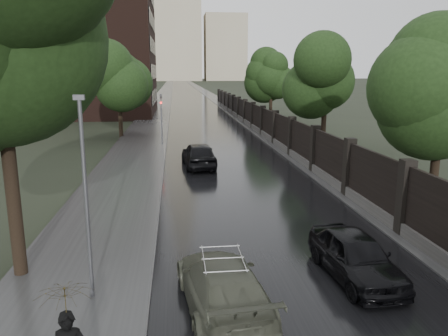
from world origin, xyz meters
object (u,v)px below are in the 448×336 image
tree_left_far (118,77)px  tree_right_c (271,78)px  tree_right_a (443,89)px  traffic_light (161,115)px  lamp_post (86,199)px  car_right_near (355,256)px  volga_sedan (223,286)px  pedestrian_umbrella (66,309)px  tree_right_b (326,82)px  hatchback_left (199,155)px

tree_left_far → tree_right_c: size_ratio=1.05×
tree_right_a → traffic_light: 20.85m
lamp_post → tree_right_a: bearing=26.7°
lamp_post → car_right_near: bearing=4.2°
tree_right_a → volga_sedan: (-9.72, -7.28, -4.30)m
lamp_post → pedestrian_umbrella: size_ratio=2.03×
pedestrian_umbrella → volga_sedan: bearing=40.2°
tree_left_far → traffic_light: bearing=-53.5°
tree_right_b → pedestrian_umbrella: bearing=-117.6°
lamp_post → car_right_near: 7.30m
tree_right_a → pedestrian_umbrella: size_ratio=2.78×
tree_right_a → car_right_near: bearing=-134.6°
lamp_post → hatchback_left: 16.01m
tree_right_c → pedestrian_umbrella: tree_right_c is taller
hatchback_left → car_right_near: bearing=99.2°
tree_right_a → volga_sedan: 12.88m
tree_left_far → tree_right_a: 26.91m
hatchback_left → car_right_near: (3.51, -15.00, -0.11)m
lamp_post → volga_sedan: 3.85m
tree_right_c → traffic_light: bearing=-128.2°
volga_sedan → hatchback_left: 16.29m
volga_sedan → car_right_near: (3.82, 1.29, 0.01)m
pedestrian_umbrella → car_right_near: bearing=27.4°
tree_right_c → car_right_near: tree_right_c is taller
tree_right_a → volga_sedan: tree_right_a is taller
tree_right_a → tree_right_b: same height
lamp_post → car_right_near: lamp_post is taller
tree_right_b → tree_right_c: bearing=90.0°
tree_left_far → lamp_post: size_ratio=1.45×
car_right_near → hatchback_left: bearing=98.8°
tree_right_b → lamp_post: size_ratio=1.37×
tree_right_b → pedestrian_umbrella: 27.34m
tree_right_a → volga_sedan: bearing=-143.2°
tree_right_b → car_right_near: size_ratio=1.82×
tree_left_far → volga_sedan: 30.19m
traffic_light → car_right_near: (5.90, -22.99, -1.74)m
tree_left_far → traffic_light: tree_left_far is taller
tree_left_far → pedestrian_umbrella: bearing=-84.8°
tree_right_b → tree_left_far: bearing=152.7°
tree_right_c → volga_sedan: (-9.72, -39.28, -4.30)m
tree_right_a → pedestrian_umbrella: bearing=-141.3°
car_right_near → pedestrian_umbrella: size_ratio=1.53×
tree_left_far → tree_right_b: size_ratio=1.05×
tree_left_far → tree_right_c: (15.50, 10.00, -0.29)m
volga_sedan → tree_left_far: bearing=-85.3°
tree_right_a → tree_left_far: bearing=125.2°
tree_right_c → traffic_light: size_ratio=1.75×
traffic_light → pedestrian_umbrella: (-0.79, -27.07, -0.56)m
tree_right_c → traffic_light: (-11.80, -15.01, -2.55)m
traffic_light → hatchback_left: 8.49m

